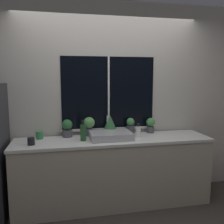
{
  "coord_description": "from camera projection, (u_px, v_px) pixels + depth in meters",
  "views": [
    {
      "loc": [
        -0.66,
        -2.79,
        1.69
      ],
      "look_at": [
        -0.02,
        0.29,
        1.24
      ],
      "focal_mm": 40.0,
      "sensor_mm": 36.0,
      "label": 1
    }
  ],
  "objects": [
    {
      "name": "soap_bottle",
      "position": [
        138.0,
        131.0,
        3.3
      ],
      "size": [
        0.07,
        0.07,
        0.19
      ],
      "color": "white",
      "rests_on": "counter"
    },
    {
      "name": "sink",
      "position": [
        111.0,
        135.0,
        3.21
      ],
      "size": [
        0.53,
        0.43,
        0.27
      ],
      "color": "#ADADB2",
      "rests_on": "counter"
    },
    {
      "name": "bottle_tall",
      "position": [
        83.0,
        132.0,
        3.11
      ],
      "size": [
        0.07,
        0.07,
        0.26
      ],
      "color": "#235128",
      "rests_on": "counter"
    },
    {
      "name": "potted_plant_left",
      "position": [
        89.0,
        125.0,
        3.36
      ],
      "size": [
        0.15,
        0.15,
        0.26
      ],
      "color": "#4C4C51",
      "rests_on": "counter"
    },
    {
      "name": "mug_green",
      "position": [
        39.0,
        135.0,
        3.21
      ],
      "size": [
        0.09,
        0.09,
        0.1
      ],
      "color": "#38844C",
      "rests_on": "counter"
    },
    {
      "name": "mug_black",
      "position": [
        31.0,
        141.0,
        2.93
      ],
      "size": [
        0.08,
        0.08,
        0.09
      ],
      "color": "black",
      "rests_on": "counter"
    },
    {
      "name": "potted_plant_center",
      "position": [
        110.0,
        124.0,
        3.42
      ],
      "size": [
        0.17,
        0.17,
        0.27
      ],
      "color": "#4C4C51",
      "rests_on": "counter"
    },
    {
      "name": "potted_plant_far_right",
      "position": [
        151.0,
        124.0,
        3.54
      ],
      "size": [
        0.12,
        0.12,
        0.22
      ],
      "color": "#4C4C51",
      "rests_on": "counter"
    },
    {
      "name": "potted_plant_far_left",
      "position": [
        67.0,
        128.0,
        3.31
      ],
      "size": [
        0.14,
        0.14,
        0.23
      ],
      "color": "#4C4C51",
      "rests_on": "counter"
    },
    {
      "name": "potted_plant_right",
      "position": [
        131.0,
        126.0,
        3.49
      ],
      "size": [
        0.11,
        0.11,
        0.23
      ],
      "color": "#4C4C51",
      "rests_on": "counter"
    },
    {
      "name": "wall_back",
      "position": [
        108.0,
        101.0,
        3.51
      ],
      "size": [
        8.0,
        0.09,
        2.7
      ],
      "color": "#BCB7AD",
      "rests_on": "ground_plane"
    },
    {
      "name": "counter",
      "position": [
        113.0,
        171.0,
        3.3
      ],
      "size": [
        2.55,
        0.6,
        0.89
      ],
      "color": "#B2A893",
      "rests_on": "ground_plane"
    },
    {
      "name": "wall_right",
      "position": [
        218.0,
        94.0,
        4.81
      ],
      "size": [
        0.06,
        7.0,
        2.7
      ],
      "color": "#BCB7AD",
      "rests_on": "ground_plane"
    },
    {
      "name": "ground_plane",
      "position": [
        118.0,
        214.0,
        3.08
      ],
      "size": [
        14.0,
        14.0,
        0.0
      ],
      "primitive_type": "plane",
      "color": "#38332D"
    }
  ]
}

